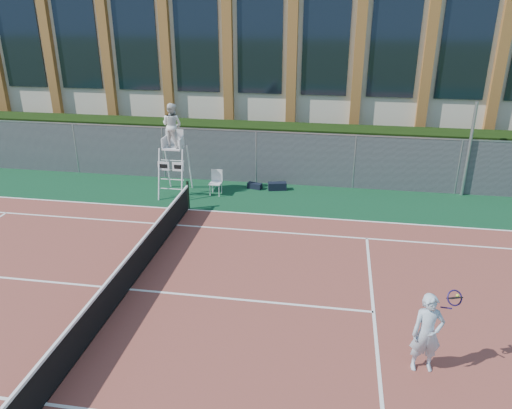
% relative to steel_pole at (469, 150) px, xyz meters
% --- Properties ---
extents(ground, '(120.00, 120.00, 0.00)m').
position_rel_steel_pole_xyz_m(ground, '(-10.25, -8.70, -1.85)').
color(ground, '#233814').
extents(apron, '(36.00, 20.00, 0.01)m').
position_rel_steel_pole_xyz_m(apron, '(-10.25, -7.70, -1.84)').
color(apron, '#0E3D21').
rests_on(apron, ground).
extents(tennis_court, '(23.77, 10.97, 0.02)m').
position_rel_steel_pole_xyz_m(tennis_court, '(-10.25, -8.70, -1.83)').
color(tennis_court, brown).
rests_on(tennis_court, apron).
extents(tennis_net, '(0.10, 11.30, 1.10)m').
position_rel_steel_pole_xyz_m(tennis_net, '(-10.25, -8.70, -1.31)').
color(tennis_net, black).
rests_on(tennis_net, ground).
extents(fence, '(40.00, 0.06, 2.20)m').
position_rel_steel_pole_xyz_m(fence, '(-10.25, 0.10, -0.75)').
color(fence, '#595E60').
rests_on(fence, ground).
extents(hedge, '(40.00, 1.40, 2.20)m').
position_rel_steel_pole_xyz_m(hedge, '(-10.25, 1.30, -0.75)').
color(hedge, black).
rests_on(hedge, ground).
extents(building, '(45.00, 10.60, 8.22)m').
position_rel_steel_pole_xyz_m(building, '(-10.25, 9.25, 2.30)').
color(building, beige).
rests_on(building, ground).
extents(steel_pole, '(0.12, 0.12, 3.70)m').
position_rel_steel_pole_xyz_m(steel_pole, '(0.00, 0.00, 0.00)').
color(steel_pole, '#9EA0A5').
rests_on(steel_pole, ground).
extents(umpire_chair, '(1.02, 1.57, 3.65)m').
position_rel_steel_pole_xyz_m(umpire_chair, '(-11.18, -1.65, 0.82)').
color(umpire_chair, white).
rests_on(umpire_chair, ground).
extents(plastic_chair, '(0.48, 0.48, 0.98)m').
position_rel_steel_pole_xyz_m(plastic_chair, '(-9.59, -1.44, -1.26)').
color(plastic_chair, silver).
rests_on(plastic_chair, apron).
extents(sports_bag_near, '(0.78, 0.46, 0.31)m').
position_rel_steel_pole_xyz_m(sports_bag_near, '(-7.26, -0.62, -1.68)').
color(sports_bag_near, black).
rests_on(sports_bag_near, apron).
extents(sports_bag_far, '(0.63, 0.40, 0.23)m').
position_rel_steel_pole_xyz_m(sports_bag_far, '(-8.19, -0.62, -1.72)').
color(sports_bag_far, black).
rests_on(sports_bag_far, apron).
extents(tennis_player, '(1.01, 0.71, 1.79)m').
position_rel_steel_pole_xyz_m(tennis_player, '(-2.96, -10.60, -0.92)').
color(tennis_player, silver).
rests_on(tennis_player, tennis_court).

